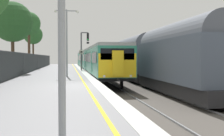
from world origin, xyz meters
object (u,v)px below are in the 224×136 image
(background_tree_back, at_px, (33,35))
(background_tree_centre, at_px, (29,24))
(background_tree_right, at_px, (13,23))
(commuter_train_at_platform, at_px, (92,60))
(signal_gantry, at_px, (83,46))
(freight_train_adjacent_track, at_px, (150,56))
(speed_limit_sign, at_px, (81,57))
(platform_lamp_mid, at_px, (67,37))

(background_tree_back, bearing_deg, background_tree_centre, -87.03)
(background_tree_right, bearing_deg, background_tree_back, 91.85)
(commuter_train_at_platform, xyz_separation_m, background_tree_centre, (-9.22, 3.47, 5.30))
(signal_gantry, relative_size, background_tree_right, 0.67)
(freight_train_adjacent_track, bearing_deg, speed_limit_sign, 122.17)
(background_tree_centre, relative_size, background_tree_right, 1.16)
(speed_limit_sign, distance_m, background_tree_back, 20.88)
(platform_lamp_mid, bearing_deg, speed_limit_sign, 80.93)
(freight_train_adjacent_track, relative_size, speed_limit_sign, 10.23)
(commuter_train_at_platform, height_order, platform_lamp_mid, platform_lamp_mid)
(speed_limit_sign, bearing_deg, background_tree_centre, 126.65)
(signal_gantry, height_order, speed_limit_sign, signal_gantry)
(freight_train_adjacent_track, bearing_deg, background_tree_centre, 124.54)
(signal_gantry, height_order, background_tree_back, background_tree_back)
(commuter_train_at_platform, bearing_deg, signal_gantry, -110.35)
(signal_gantry, bearing_deg, background_tree_right, -138.39)
(signal_gantry, distance_m, speed_limit_sign, 2.88)
(signal_gantry, bearing_deg, platform_lamp_mid, -98.99)
(platform_lamp_mid, height_order, background_tree_right, background_tree_right)
(commuter_train_at_platform, distance_m, background_tree_back, 16.40)
(freight_train_adjacent_track, height_order, background_tree_centre, background_tree_centre)
(platform_lamp_mid, xyz_separation_m, background_tree_centre, (-5.70, 20.42, 3.29))
(background_tree_centre, bearing_deg, freight_train_adjacent_track, -55.46)
(commuter_train_at_platform, relative_size, background_tree_centre, 5.08)
(platform_lamp_mid, relative_size, background_tree_centre, 0.65)
(commuter_train_at_platform, height_order, background_tree_back, background_tree_back)
(platform_lamp_mid, height_order, background_tree_centre, background_tree_centre)
(speed_limit_sign, height_order, platform_lamp_mid, platform_lamp_mid)
(signal_gantry, relative_size, background_tree_centre, 0.57)
(background_tree_centre, height_order, background_tree_back, background_tree_centre)
(freight_train_adjacent_track, height_order, background_tree_back, background_tree_back)
(commuter_train_at_platform, xyz_separation_m, speed_limit_sign, (-1.85, -6.44, 0.37))
(platform_lamp_mid, bearing_deg, freight_train_adjacent_track, 9.11)
(background_tree_right, bearing_deg, background_tree_centre, 91.13)
(freight_train_adjacent_track, distance_m, background_tree_right, 14.34)
(speed_limit_sign, distance_m, platform_lamp_mid, 10.77)
(signal_gantry, bearing_deg, speed_limit_sign, -98.63)
(freight_train_adjacent_track, bearing_deg, platform_lamp_mid, -170.89)
(background_tree_back, bearing_deg, platform_lamp_mid, -78.17)
(signal_gantry, bearing_deg, commuter_train_at_platform, 69.65)
(commuter_train_at_platform, xyz_separation_m, freight_train_adjacent_track, (4.00, -15.74, 0.41))
(commuter_train_at_platform, distance_m, speed_limit_sign, 6.71)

